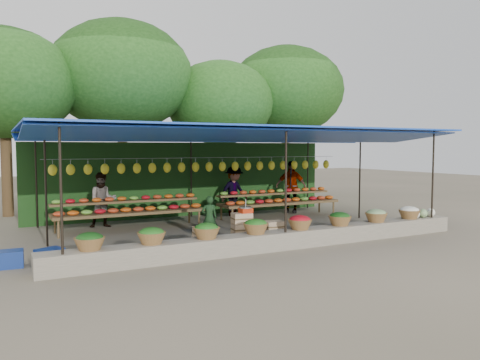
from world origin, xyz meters
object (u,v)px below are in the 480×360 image
crate_counter (241,232)px  vendor_seated (209,218)px  weighing_scale (246,210)px  blue_crate_back (8,259)px  blue_crate_front (50,256)px

crate_counter → vendor_seated: (-0.37, 1.02, 0.24)m
weighing_scale → blue_crate_back: weighing_scale is taller
crate_counter → weighing_scale: (0.13, -0.00, 0.54)m
weighing_scale → blue_crate_front: bearing=177.2°
blue_crate_front → blue_crate_back: bearing=156.1°
crate_counter → blue_crate_back: 5.00m
crate_counter → blue_crate_front: size_ratio=4.78×
vendor_seated → blue_crate_back: (-4.62, -0.79, -0.39)m
weighing_scale → vendor_seated: size_ratio=0.29×
vendor_seated → blue_crate_front: (-3.87, -0.80, -0.40)m
crate_counter → weighing_scale: size_ratio=7.38×
weighing_scale → blue_crate_back: 5.18m
blue_crate_back → blue_crate_front: bearing=2.7°
blue_crate_front → vendor_seated: bearing=-11.0°
crate_counter → weighing_scale: weighing_scale is taller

